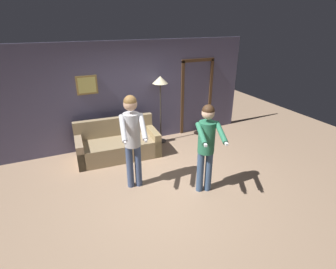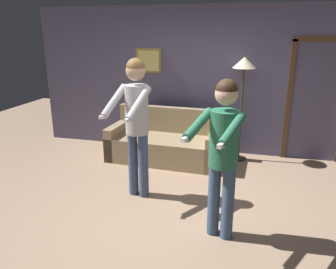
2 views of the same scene
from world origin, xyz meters
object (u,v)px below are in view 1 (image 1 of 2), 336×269
torchiere_lamp (160,86)px  person_standing_left (132,134)px  person_standing_right (207,141)px  couch (118,145)px

torchiere_lamp → person_standing_left: size_ratio=0.96×
torchiere_lamp → person_standing_right: size_ratio=1.02×
person_standing_left → person_standing_right: 1.35m
couch → person_standing_left: size_ratio=1.05×
torchiere_lamp → person_standing_right: (-0.10, -2.39, -0.47)m
couch → person_standing_right: 2.49m
couch → person_standing_right: bearing=-60.8°
couch → torchiere_lamp: 1.79m
person_standing_left → couch: bearing=89.4°
person_standing_left → torchiere_lamp: bearing=53.5°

